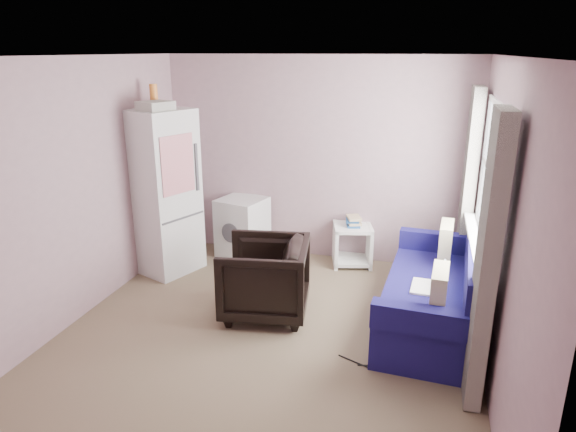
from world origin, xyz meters
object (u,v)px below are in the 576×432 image
armchair (264,274)px  side_table (352,242)px  washing_machine (243,226)px  fridge (163,191)px  sofa (441,295)px

armchair → side_table: 1.63m
washing_machine → fridge: bearing=-124.2°
armchair → fridge: bearing=-125.9°
side_table → sofa: size_ratio=0.31×
washing_machine → side_table: washing_machine is taller
armchair → side_table: armchair is taller
fridge → side_table: size_ratio=3.50×
armchair → side_table: size_ratio=1.36×
fridge → washing_machine: 1.14m
washing_machine → sofa: (2.44, -1.21, -0.07)m
fridge → sofa: bearing=11.7°
armchair → fridge: (-1.48, 0.76, 0.55)m
fridge → sofa: 3.29m
fridge → side_table: bearing=40.2°
fridge → washing_machine: (0.74, 0.65, -0.58)m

